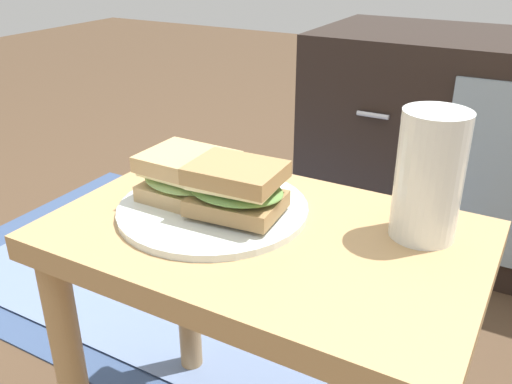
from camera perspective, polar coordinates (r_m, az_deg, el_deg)
side_table at (r=0.77m, az=0.79°, el=-9.68°), size 0.56×0.36×0.46m
tv_cabinet at (r=1.60m, az=23.26°, el=4.06°), size 0.96×0.46×0.58m
area_rug at (r=1.49m, az=-8.13°, el=-7.98°), size 1.23×0.82×0.01m
plate at (r=0.77m, az=-4.45°, el=-1.73°), size 0.26×0.26×0.01m
sandwich_front at (r=0.78m, az=-6.99°, el=1.61°), size 0.13×0.11×0.07m
sandwich_back at (r=0.72m, az=-1.93°, el=0.46°), size 0.14×0.11×0.07m
beer_glass at (r=0.71m, az=17.41°, el=1.38°), size 0.08×0.08×0.16m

